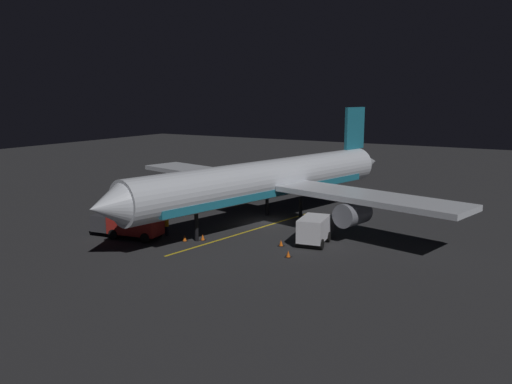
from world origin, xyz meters
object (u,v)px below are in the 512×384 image
object	(u,v)px
catering_truck	(315,229)
traffic_cone_far	(203,238)
baggage_truck	(130,224)
traffic_cone_under_wing	(288,254)
traffic_cone_near_right	(281,243)
ground_crew_worker	(167,226)
traffic_cone_near_left	(185,238)
airliner	(270,181)

from	to	relation	value
catering_truck	traffic_cone_far	bearing A→B (deg)	25.88
baggage_truck	traffic_cone_under_wing	xyz separation A→B (m)	(-14.95, -2.02, -1.06)
baggage_truck	traffic_cone_near_right	world-z (taller)	baggage_truck
ground_crew_worker	traffic_cone_under_wing	bearing A→B (deg)	178.77
traffic_cone_near_left	airliner	bearing A→B (deg)	-107.06
ground_crew_worker	traffic_cone_near_left	world-z (taller)	ground_crew_worker
ground_crew_worker	traffic_cone_near_left	size ratio (longest dim) A/B	3.16
airliner	traffic_cone_near_left	bearing A→B (deg)	72.94
airliner	baggage_truck	size ratio (longest dim) A/B	5.77
baggage_truck	traffic_cone_far	size ratio (longest dim) A/B	12.41
baggage_truck	traffic_cone_far	xyz separation A→B (m)	(-6.16, -2.60, -1.06)
traffic_cone_near_right	traffic_cone_under_wing	xyz separation A→B (m)	(-1.95, 2.48, 0.00)
traffic_cone_near_left	traffic_cone_under_wing	xyz separation A→B (m)	(-9.99, -0.47, 0.00)
airliner	ground_crew_worker	distance (m)	11.42
airliner	traffic_cone_under_wing	world-z (taller)	airliner
traffic_cone_near_left	traffic_cone_far	bearing A→B (deg)	-138.71
airliner	ground_crew_worker	world-z (taller)	airliner
catering_truck	ground_crew_worker	world-z (taller)	catering_truck
airliner	traffic_cone_far	distance (m)	10.01
traffic_cone_under_wing	traffic_cone_far	bearing A→B (deg)	-3.79
baggage_truck	traffic_cone_far	distance (m)	6.77
catering_truck	traffic_cone_near_left	world-z (taller)	catering_truck
catering_truck	traffic_cone_near_left	distance (m)	11.50
ground_crew_worker	traffic_cone_under_wing	world-z (taller)	ground_crew_worker
baggage_truck	traffic_cone_near_left	world-z (taller)	baggage_truck
traffic_cone_near_left	traffic_cone_under_wing	size ratio (longest dim) A/B	1.00
baggage_truck	catering_truck	distance (m)	16.60
ground_crew_worker	traffic_cone_near_left	distance (m)	2.80
traffic_cone_near_left	traffic_cone_near_right	xyz separation A→B (m)	(-8.03, -2.95, 0.00)
ground_crew_worker	traffic_cone_near_right	world-z (taller)	ground_crew_worker
catering_truck	ground_crew_worker	distance (m)	13.57
airliner	baggage_truck	bearing A→B (deg)	55.25
catering_truck	traffic_cone_near_left	bearing A→B (deg)	27.99
traffic_cone_far	ground_crew_worker	bearing A→B (deg)	4.68
traffic_cone_near_left	traffic_cone_under_wing	distance (m)	10.00
baggage_truck	ground_crew_worker	xyz separation A→B (m)	(-2.34, -2.29, -0.42)
airliner	traffic_cone_far	xyz separation A→B (m)	(1.89, 8.99, -3.99)
traffic_cone_near_right	traffic_cone_far	xyz separation A→B (m)	(6.84, 1.90, 0.00)
traffic_cone_under_wing	traffic_cone_far	xyz separation A→B (m)	(8.79, -0.58, 0.00)
airliner	baggage_truck	distance (m)	14.41
airliner	ground_crew_worker	size ratio (longest dim) A/B	22.63
catering_truck	traffic_cone_near_right	world-z (taller)	catering_truck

